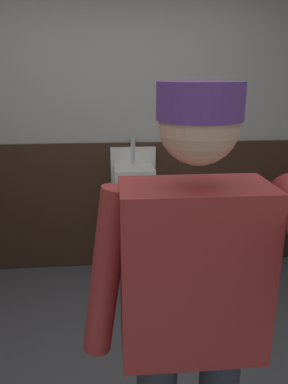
% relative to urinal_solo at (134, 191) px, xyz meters
% --- Properties ---
extents(wall_back, '(4.63, 0.12, 2.87)m').
position_rel_urinal_solo_xyz_m(wall_back, '(-0.15, 0.22, 0.66)').
color(wall_back, '#B2B2AD').
rests_on(wall_back, ground_plane).
extents(wainscot_band_back, '(4.03, 0.03, 1.18)m').
position_rel_urinal_solo_xyz_m(wainscot_band_back, '(-0.15, 0.14, -0.18)').
color(wainscot_band_back, '#382319').
rests_on(wainscot_band_back, ground_plane).
extents(urinal_solo, '(0.40, 0.34, 1.24)m').
position_rel_urinal_solo_xyz_m(urinal_solo, '(0.00, 0.00, 0.00)').
color(urinal_solo, white).
rests_on(urinal_solo, ground_plane).
extents(person, '(0.67, 0.60, 1.75)m').
position_rel_urinal_solo_xyz_m(person, '(0.05, -2.14, 0.27)').
color(person, '#2D3342').
rests_on(person, ground_plane).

